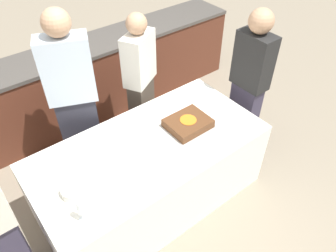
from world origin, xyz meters
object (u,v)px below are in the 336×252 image
at_px(cake, 188,123).
at_px(plate_stack, 77,189).
at_px(person_cutting_cake, 141,84).
at_px(person_seated_right, 249,83).
at_px(wine_glass, 80,208).
at_px(person_standing_back, 74,100).

xyz_separation_m(cake, plate_stack, (-1.10, -0.05, -0.00)).
xyz_separation_m(person_cutting_cake, person_seated_right, (0.82, -0.71, 0.05)).
bearing_deg(person_cutting_cake, wine_glass, 11.58).
relative_size(plate_stack, person_standing_back, 0.13).
xyz_separation_m(wine_glass, person_seated_right, (1.99, 0.31, -0.02)).
bearing_deg(cake, person_standing_back, 133.55).
height_order(cake, plate_stack, cake).
xyz_separation_m(cake, person_cutting_cake, (-0.00, 0.74, 0.02)).
distance_m(plate_stack, wine_glass, 0.27).
bearing_deg(person_standing_back, person_seated_right, 177.75).
bearing_deg(person_cutting_cake, person_seated_right, 109.35).
distance_m(person_cutting_cake, person_seated_right, 1.09).
relative_size(cake, person_cutting_cake, 0.27).
xyz_separation_m(wine_glass, person_cutting_cake, (1.17, 1.03, -0.07)).
distance_m(wine_glass, person_seated_right, 2.02).
xyz_separation_m(cake, wine_glass, (-1.17, -0.28, 0.09)).
bearing_deg(person_seated_right, cake, -87.98).
xyz_separation_m(plate_stack, wine_glass, (-0.07, -0.24, 0.10)).
height_order(cake, person_standing_back, person_standing_back).
relative_size(cake, person_standing_back, 0.23).
distance_m(cake, wine_glass, 1.21).
bearing_deg(wine_glass, person_seated_right, 8.95).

